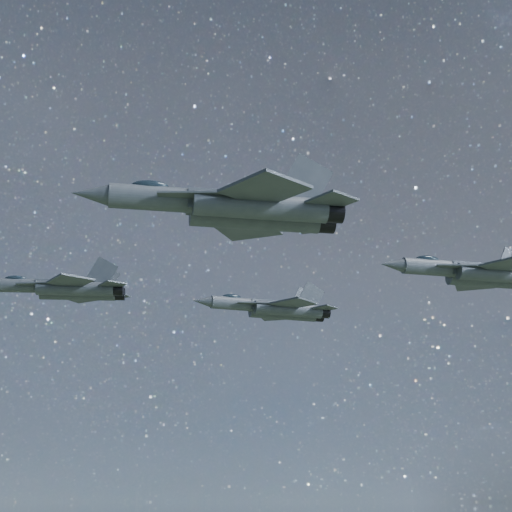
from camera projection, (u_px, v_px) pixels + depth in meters
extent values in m
cylinder|color=#353C42|center=(26.00, 286.00, 75.33)|extent=(6.46, 1.65, 1.35)
ellipsoid|color=#18242C|center=(16.00, 279.00, 75.46)|extent=(2.10, 1.00, 0.67)
cube|color=#353C42|center=(73.00, 287.00, 75.64)|extent=(7.15, 1.63, 1.12)
cylinder|color=#353C42|center=(75.00, 289.00, 74.72)|extent=(7.32, 1.69, 1.35)
cylinder|color=#353C42|center=(78.00, 293.00, 76.37)|extent=(7.32, 1.69, 1.35)
cylinder|color=black|center=(117.00, 289.00, 75.00)|extent=(1.18, 1.30, 1.25)
cylinder|color=black|center=(119.00, 294.00, 76.65)|extent=(1.18, 1.30, 1.25)
cube|color=#353C42|center=(40.00, 284.00, 74.30)|extent=(4.60, 1.99, 0.10)
cube|color=#353C42|center=(44.00, 290.00, 76.52)|extent=(4.59, 1.59, 0.10)
cube|color=#353C42|center=(70.00, 281.00, 72.79)|extent=(4.69, 4.85, 0.17)
cube|color=#353C42|center=(79.00, 297.00, 78.38)|extent=(4.82, 4.93, 0.17)
cube|color=#353C42|center=(113.00, 285.00, 73.96)|extent=(2.76, 2.83, 0.13)
cube|color=#353C42|center=(117.00, 295.00, 77.74)|extent=(2.84, 2.89, 0.13)
cube|color=#353C42|center=(103.00, 272.00, 75.18)|extent=(3.00, 0.52, 3.08)
cube|color=#353C42|center=(105.00, 278.00, 77.24)|extent=(3.01, 0.42, 3.08)
cylinder|color=#353C42|center=(241.00, 304.00, 82.34)|extent=(6.65, 2.54, 1.37)
cone|color=#353C42|center=(202.00, 301.00, 81.14)|extent=(2.30, 1.60, 1.23)
ellipsoid|color=#18242C|center=(232.00, 297.00, 82.24)|extent=(2.23, 1.29, 0.68)
cube|color=#353C42|center=(282.00, 308.00, 83.64)|extent=(7.33, 2.62, 1.14)
cylinder|color=#353C42|center=(288.00, 310.00, 82.82)|extent=(7.51, 2.71, 1.37)
cylinder|color=#353C42|center=(283.00, 313.00, 84.42)|extent=(7.51, 2.71, 1.37)
cylinder|color=black|center=(324.00, 312.00, 83.98)|extent=(1.36, 1.45, 1.27)
cylinder|color=black|center=(318.00, 316.00, 85.58)|extent=(1.36, 1.45, 1.27)
cube|color=#353C42|center=(259.00, 304.00, 81.69)|extent=(4.58, 1.00, 0.11)
cube|color=#353C42|center=(252.00, 309.00, 83.85)|extent=(4.61, 2.58, 0.11)
cube|color=#353C42|center=(294.00, 303.00, 80.91)|extent=(5.02, 5.04, 0.18)
cube|color=#353C42|center=(275.00, 316.00, 86.35)|extent=(4.49, 4.74, 0.18)
cube|color=#353C42|center=(325.00, 308.00, 82.90)|extent=(2.97, 2.98, 0.13)
cube|color=#353C42|center=(311.00, 316.00, 86.58)|extent=(2.64, 2.75, 0.13)
cube|color=#353C42|center=(311.00, 296.00, 83.86)|extent=(3.06, 0.54, 3.13)
cube|color=#353C42|center=(304.00, 300.00, 85.86)|extent=(2.98, 0.94, 3.13)
cylinder|color=#353C42|center=(169.00, 199.00, 52.50)|extent=(8.07, 2.16, 1.68)
cone|color=#353C42|center=(91.00, 194.00, 51.62)|extent=(2.67, 1.66, 1.51)
ellipsoid|color=#18242C|center=(150.00, 187.00, 52.53)|extent=(2.63, 1.28, 0.83)
cube|color=#353C42|center=(252.00, 205.00, 53.45)|extent=(8.92, 2.15, 1.40)
cylinder|color=#353C42|center=(261.00, 207.00, 52.37)|extent=(9.14, 2.22, 1.68)
cylinder|color=#353C42|center=(255.00, 218.00, 54.39)|extent=(9.14, 2.22, 1.68)
cylinder|color=black|center=(332.00, 212.00, 53.22)|extent=(1.49, 1.63, 1.55)
cylinder|color=black|center=(324.00, 222.00, 55.24)|extent=(1.49, 1.63, 1.55)
cube|color=#353C42|center=(200.00, 195.00, 51.43)|extent=(5.72, 1.91, 0.13)
cube|color=#353C42|center=(196.00, 211.00, 54.16)|extent=(5.73, 2.55, 0.13)
cube|color=#353C42|center=(265.00, 189.00, 49.96)|extent=(6.03, 6.15, 0.22)
cube|color=#353C42|center=(246.00, 227.00, 56.85)|extent=(5.82, 6.03, 0.22)
cube|color=#353C42|center=(332.00, 201.00, 51.89)|extent=(3.56, 3.62, 0.16)
cube|color=#353C42|center=(313.00, 226.00, 56.55)|extent=(3.42, 3.52, 0.16)
cube|color=#353C42|center=(306.00, 180.00, 53.26)|extent=(3.75, 0.54, 3.84)
cube|color=#353C42|center=(297.00, 195.00, 55.79)|extent=(3.73, 0.70, 3.84)
cylinder|color=#353C42|center=(440.00, 268.00, 74.82)|extent=(7.55, 2.35, 1.57)
cone|color=#353C42|center=(392.00, 265.00, 73.79)|extent=(2.54, 1.65, 1.40)
ellipsoid|color=#18242C|center=(427.00, 260.00, 74.79)|extent=(2.49, 1.30, 0.77)
cube|color=#353C42|center=(489.00, 272.00, 75.93)|extent=(8.34, 2.38, 1.30)
cylinder|color=#353C42|center=(499.00, 274.00, 74.95)|extent=(8.55, 2.46, 1.57)
cylinder|color=#353C42|center=(488.00, 279.00, 76.81)|extent=(8.55, 2.46, 1.57)
cube|color=#353C42|center=(464.00, 266.00, 73.92)|extent=(5.29, 1.54, 0.12)
cube|color=#353C42|center=(451.00, 274.00, 76.43)|extent=(5.31, 2.59, 0.12)
cube|color=#353C42|center=(510.00, 265.00, 72.73)|extent=(5.66, 5.75, 0.20)
cube|color=#353C42|center=(474.00, 284.00, 79.07)|extent=(5.31, 5.55, 0.20)
cube|color=#353C42|center=(512.00, 264.00, 78.25)|extent=(3.45, 0.81, 3.57)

